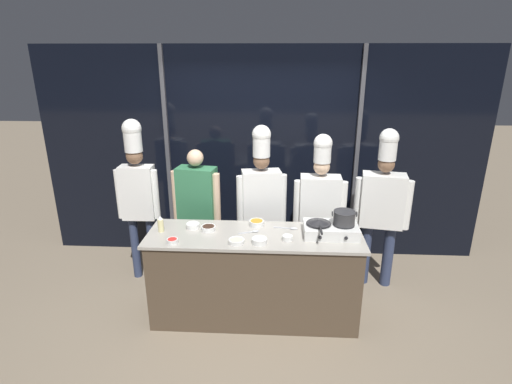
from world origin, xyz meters
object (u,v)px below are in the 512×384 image
(prep_bowl_soy_glaze, at_px, (208,228))
(squeeze_bottle_oil, at_px, (161,224))
(prep_bowl_bell_pepper, at_px, (172,241))
(chef_sous, at_px, (261,196))
(frying_pan, at_px, (319,222))
(prep_bowl_rice, at_px, (193,225))
(prep_bowl_chicken, at_px, (237,241))
(prep_bowl_garlic, at_px, (260,240))
(chef_pastry, at_px, (382,202))
(chef_head, at_px, (138,188))
(prep_bowl_onion, at_px, (287,238))
(prep_bowl_carrots, at_px, (257,223))
(person_guest, at_px, (197,204))
(serving_spoon_slotted, at_px, (290,228))
(serving_spoon_solid, at_px, (252,232))
(portable_stove, at_px, (331,229))
(chef_line, at_px, (320,203))
(stock_pot, at_px, (344,217))

(prep_bowl_soy_glaze, bearing_deg, squeeze_bottle_oil, -173.98)
(prep_bowl_bell_pepper, xyz_separation_m, chef_sous, (0.78, 0.93, 0.12))
(frying_pan, xyz_separation_m, squeeze_bottle_oil, (-1.54, -0.01, -0.06))
(prep_bowl_rice, relative_size, prep_bowl_chicken, 0.91)
(prep_bowl_garlic, xyz_separation_m, chef_pastry, (1.32, 0.89, 0.07))
(prep_bowl_chicken, distance_m, chef_head, 1.52)
(prep_bowl_bell_pepper, xyz_separation_m, chef_head, (-0.62, 0.92, 0.19))
(prep_bowl_onion, height_order, chef_pastry, chef_pastry)
(prep_bowl_carrots, relative_size, prep_bowl_soy_glaze, 1.04)
(chef_pastry, bearing_deg, person_guest, 9.50)
(prep_bowl_rice, height_order, prep_bowl_chicken, prep_bowl_rice)
(serving_spoon_slotted, bearing_deg, frying_pan, -24.43)
(prep_bowl_rice, relative_size, prep_bowl_bell_pepper, 1.30)
(prep_bowl_soy_glaze, relative_size, serving_spoon_slotted, 0.60)
(prep_bowl_chicken, xyz_separation_m, prep_bowl_garlic, (0.21, 0.00, 0.01))
(squeeze_bottle_oil, distance_m, prep_bowl_onion, 1.25)
(prep_bowl_carrots, height_order, serving_spoon_slotted, prep_bowl_carrots)
(prep_bowl_chicken, relative_size, prep_bowl_bell_pepper, 1.43)
(prep_bowl_rice, distance_m, prep_bowl_garlic, 0.75)
(serving_spoon_solid, distance_m, chef_pastry, 1.55)
(portable_stove, xyz_separation_m, prep_bowl_chicken, (-0.89, -0.23, -0.03))
(prep_bowl_chicken, xyz_separation_m, prep_bowl_bell_pepper, (-0.59, -0.03, 0.00))
(chef_sous, bearing_deg, chef_line, 164.90)
(chef_line, bearing_deg, prep_bowl_chicken, 46.80)
(chef_line, bearing_deg, portable_stove, 96.54)
(chef_sous, bearing_deg, prep_bowl_garlic, 81.17)
(stock_pot, bearing_deg, chef_head, 163.47)
(frying_pan, distance_m, prep_bowl_soy_glaze, 1.09)
(chef_sous, bearing_deg, squeeze_bottle_oil, 25.04)
(serving_spoon_slotted, bearing_deg, chef_line, 56.03)
(prep_bowl_onion, relative_size, serving_spoon_slotted, 0.40)
(serving_spoon_solid, relative_size, chef_line, 0.11)
(prep_bowl_carrots, xyz_separation_m, chef_sous, (0.03, 0.49, 0.11))
(chef_head, bearing_deg, frying_pan, 160.11)
(prep_bowl_bell_pepper, bearing_deg, prep_bowl_garlic, 2.66)
(prep_bowl_garlic, distance_m, person_guest, 1.17)
(stock_pot, xyz_separation_m, prep_bowl_carrots, (-0.85, 0.18, -0.15))
(prep_bowl_rice, bearing_deg, serving_spoon_solid, -7.09)
(prep_bowl_rice, xyz_separation_m, prep_bowl_chicken, (0.47, -0.32, -0.01))
(chef_pastry, bearing_deg, chef_line, 13.83)
(prep_bowl_rice, distance_m, chef_head, 0.96)
(prep_bowl_rice, distance_m, serving_spoon_slotted, 0.98)
(squeeze_bottle_oil, height_order, prep_bowl_bell_pepper, squeeze_bottle_oil)
(stock_pot, bearing_deg, squeeze_bottle_oil, -179.60)
(prep_bowl_chicken, bearing_deg, frying_pan, 15.98)
(serving_spoon_solid, bearing_deg, prep_bowl_chicken, -118.67)
(portable_stove, distance_m, serving_spoon_slotted, 0.41)
(portable_stove, xyz_separation_m, chef_line, (-0.05, 0.61, 0.03))
(prep_bowl_carrots, distance_m, chef_line, 0.81)
(frying_pan, xyz_separation_m, prep_bowl_bell_pepper, (-1.37, -0.25, -0.11))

